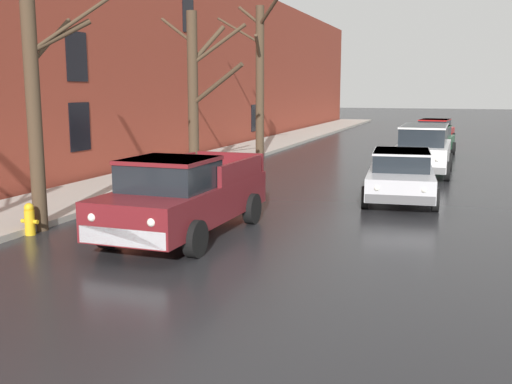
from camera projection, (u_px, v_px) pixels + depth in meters
left_sidewalk_slab at (173, 171)px, 22.75m from camera, size 3.00×80.00×0.15m
brick_townhouse_facade at (123, 55)px, 22.67m from camera, size 0.63×80.00×8.85m
snow_bank_near_corner_left at (209, 168)px, 21.96m from camera, size 2.91×1.18×0.74m
bare_tree_second_along_sidewalk at (36, 90)px, 13.07m from camera, size 3.15×2.22×5.71m
bare_tree_mid_block at (196, 90)px, 20.51m from camera, size 3.48×1.59×5.73m
bare_tree_far_down_block at (259, 76)px, 26.98m from camera, size 3.64×2.04×7.07m
pickup_truck_maroon_approaching_near_lane at (183, 196)px, 12.80m from camera, size 2.18×5.18×1.76m
sedan_silver_parked_kerbside_close at (401, 174)px, 16.95m from camera, size 2.28×4.46×1.42m
suv_white_parked_kerbside_mid at (424, 148)px, 22.21m from camera, size 2.03×4.82×1.82m
sedan_green_parked_far_down_block at (432, 140)px, 28.28m from camera, size 2.13×4.23×1.42m
sedan_red_queued_behind_truck at (434, 131)px, 34.45m from camera, size 2.29×4.40×1.42m
fire_hydrant at (30, 219)px, 12.99m from camera, size 0.42×0.22×0.71m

